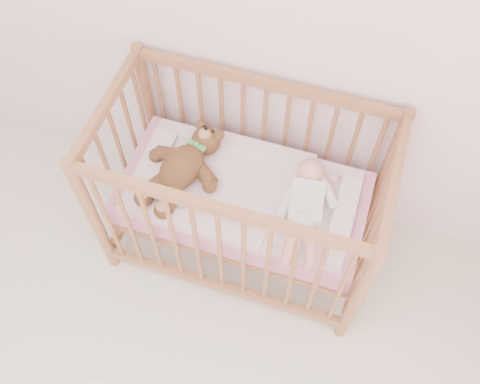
% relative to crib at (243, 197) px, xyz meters
% --- Properties ---
extents(crib, '(1.36, 0.76, 1.00)m').
position_rel_crib_xyz_m(crib, '(0.00, 0.00, 0.00)').
color(crib, '#AC6F49').
rests_on(crib, floor).
extents(mattress, '(1.22, 0.62, 0.13)m').
position_rel_crib_xyz_m(mattress, '(0.00, 0.00, -0.01)').
color(mattress, pink).
rests_on(mattress, crib).
extents(blanket, '(1.10, 0.58, 0.06)m').
position_rel_crib_xyz_m(blanket, '(0.00, 0.00, 0.06)').
color(blanket, '#F1A6C3').
rests_on(blanket, mattress).
extents(baby, '(0.36, 0.63, 0.14)m').
position_rel_crib_xyz_m(baby, '(0.32, -0.02, 0.14)').
color(baby, white).
rests_on(baby, blanket).
extents(teddy_bear, '(0.55, 0.67, 0.16)m').
position_rel_crib_xyz_m(teddy_bear, '(-0.31, -0.02, 0.15)').
color(teddy_bear, brown).
rests_on(teddy_bear, blanket).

